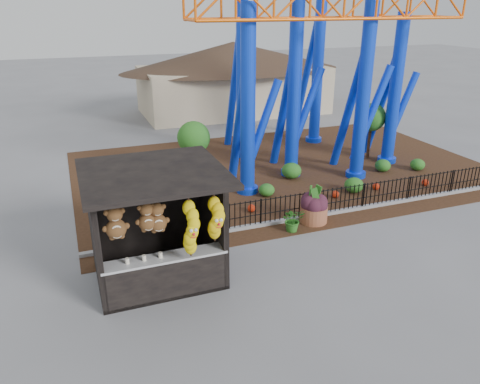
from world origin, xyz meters
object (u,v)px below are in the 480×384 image
object	(u,v)px
prize_booth	(158,230)
terracotta_planter	(313,214)
potted_plant	(293,220)
roller_coaster	(310,16)

from	to	relation	value
prize_booth	terracotta_planter	xyz separation A→B (m)	(5.61, 1.80, -1.24)
terracotta_planter	potted_plant	size ratio (longest dim) A/B	1.16
prize_booth	roller_coaster	world-z (taller)	roller_coaster
prize_booth	potted_plant	bearing A→B (deg)	17.10
roller_coaster	potted_plant	distance (m)	9.13
terracotta_planter	potted_plant	xyz separation A→B (m)	(-0.97, -0.37, 0.12)
roller_coaster	potted_plant	world-z (taller)	roller_coaster
roller_coaster	potted_plant	bearing A→B (deg)	-120.49
prize_booth	terracotta_planter	world-z (taller)	prize_booth
terracotta_planter	potted_plant	world-z (taller)	potted_plant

